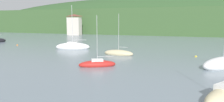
{
  "coord_description": "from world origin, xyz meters",
  "views": [
    {
      "loc": [
        8.88,
        24.41,
        6.38
      ],
      "look_at": [
        0.0,
        49.48,
        2.54
      ],
      "focal_mm": 33.58,
      "sensor_mm": 36.0,
      "label": 1
    }
  ],
  "objects_px": {
    "sailboat_far_4": "(119,53)",
    "sailboat_far_9": "(73,47)",
    "sailboat_mid_0": "(97,64)",
    "mooring_buoy_mid": "(196,57)",
    "sailboat_mid_6": "(223,64)",
    "shore_building_west": "(74,25)",
    "mooring_buoy_near": "(17,45)"
  },
  "relations": [
    {
      "from": "sailboat_mid_0",
      "to": "sailboat_mid_6",
      "type": "relative_size",
      "value": 0.7
    },
    {
      "from": "shore_building_west",
      "to": "sailboat_mid_6",
      "type": "distance_m",
      "value": 74.39
    },
    {
      "from": "mooring_buoy_mid",
      "to": "sailboat_far_9",
      "type": "bearing_deg",
      "value": 175.77
    },
    {
      "from": "shore_building_west",
      "to": "sailboat_far_4",
      "type": "relative_size",
      "value": 1.17
    },
    {
      "from": "sailboat_far_4",
      "to": "sailboat_far_9",
      "type": "bearing_deg",
      "value": -17.74
    },
    {
      "from": "shore_building_west",
      "to": "sailboat_far_4",
      "type": "distance_m",
      "value": 59.3
    },
    {
      "from": "shore_building_west",
      "to": "sailboat_far_9",
      "type": "distance_m",
      "value": 48.45
    },
    {
      "from": "mooring_buoy_mid",
      "to": "sailboat_mid_6",
      "type": "bearing_deg",
      "value": -68.01
    },
    {
      "from": "sailboat_mid_0",
      "to": "sailboat_far_9",
      "type": "distance_m",
      "value": 19.89
    },
    {
      "from": "mooring_buoy_mid",
      "to": "sailboat_mid_0",
      "type": "bearing_deg",
      "value": -135.4
    },
    {
      "from": "sailboat_mid_0",
      "to": "sailboat_mid_6",
      "type": "bearing_deg",
      "value": 169.14
    },
    {
      "from": "sailboat_mid_6",
      "to": "mooring_buoy_near",
      "type": "xyz_separation_m",
      "value": [
        -46.92,
        11.32,
        -0.46
      ]
    },
    {
      "from": "sailboat_far_9",
      "to": "mooring_buoy_near",
      "type": "relative_size",
      "value": 23.01
    },
    {
      "from": "sailboat_mid_0",
      "to": "sailboat_mid_6",
      "type": "height_order",
      "value": "sailboat_mid_6"
    },
    {
      "from": "sailboat_far_9",
      "to": "mooring_buoy_near",
      "type": "height_order",
      "value": "sailboat_far_9"
    },
    {
      "from": "sailboat_mid_6",
      "to": "mooring_buoy_near",
      "type": "bearing_deg",
      "value": -62.36
    },
    {
      "from": "sailboat_mid_6",
      "to": "sailboat_far_9",
      "type": "height_order",
      "value": "sailboat_mid_6"
    },
    {
      "from": "sailboat_far_9",
      "to": "mooring_buoy_mid",
      "type": "distance_m",
      "value": 26.33
    },
    {
      "from": "mooring_buoy_mid",
      "to": "shore_building_west",
      "type": "bearing_deg",
      "value": 138.42
    },
    {
      "from": "sailboat_mid_0",
      "to": "sailboat_far_9",
      "type": "xyz_separation_m",
      "value": [
        -12.75,
        15.26,
        0.2
      ]
    },
    {
      "from": "shore_building_west",
      "to": "sailboat_far_4",
      "type": "bearing_deg",
      "value": -52.48
    },
    {
      "from": "sailboat_far_9",
      "to": "sailboat_far_4",
      "type": "bearing_deg",
      "value": 140.45
    },
    {
      "from": "sailboat_mid_6",
      "to": "mooring_buoy_mid",
      "type": "distance_m",
      "value": 8.61
    },
    {
      "from": "sailboat_far_4",
      "to": "mooring_buoy_near",
      "type": "height_order",
      "value": "sailboat_far_4"
    },
    {
      "from": "shore_building_west",
      "to": "mooring_buoy_mid",
      "type": "xyz_separation_m",
      "value": [
        49.73,
        -44.12,
        -4.58
      ]
    },
    {
      "from": "sailboat_far_9",
      "to": "sailboat_mid_0",
      "type": "bearing_deg",
      "value": 110.97
    },
    {
      "from": "shore_building_west",
      "to": "mooring_buoy_near",
      "type": "relative_size",
      "value": 20.77
    },
    {
      "from": "sailboat_mid_6",
      "to": "mooring_buoy_near",
      "type": "distance_m",
      "value": 48.27
    },
    {
      "from": "sailboat_mid_0",
      "to": "mooring_buoy_near",
      "type": "xyz_separation_m",
      "value": [
        -30.2,
        16.66,
        -0.31
      ]
    },
    {
      "from": "mooring_buoy_near",
      "to": "mooring_buoy_mid",
      "type": "distance_m",
      "value": 43.83
    },
    {
      "from": "shore_building_west",
      "to": "mooring_buoy_near",
      "type": "bearing_deg",
      "value": -81.6
    },
    {
      "from": "mooring_buoy_near",
      "to": "mooring_buoy_mid",
      "type": "relative_size",
      "value": 1.11
    }
  ]
}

